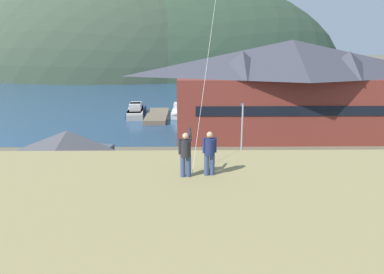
# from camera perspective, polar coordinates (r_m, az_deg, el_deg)

# --- Properties ---
(ground_plane) EXTENTS (600.00, 600.00, 0.00)m
(ground_plane) POSITION_cam_1_polar(r_m,az_deg,el_deg) (23.39, 2.14, -14.34)
(ground_plane) COLOR #66604C
(parking_lot_pad) EXTENTS (40.00, 20.00, 0.10)m
(parking_lot_pad) POSITION_cam_1_polar(r_m,az_deg,el_deg) (27.82, 1.63, -9.17)
(parking_lot_pad) COLOR slate
(parking_lot_pad) RESTS_ON ground
(bay_water) EXTENTS (360.00, 84.00, 0.03)m
(bay_water) POSITION_cam_1_polar(r_m,az_deg,el_deg) (81.15, 0.04, 7.02)
(bay_water) COLOR navy
(bay_water) RESTS_ON ground
(far_hill_west_ridge) EXTENTS (117.26, 45.00, 50.24)m
(far_hill_west_ridge) POSITION_cam_1_polar(r_m,az_deg,el_deg) (154.78, -24.06, 9.61)
(far_hill_west_ridge) COLOR #42513D
(far_hill_west_ridge) RESTS_ON ground
(far_hill_east_peak) EXTENTS (95.81, 65.68, 73.62)m
(far_hill_east_peak) POSITION_cam_1_polar(r_m,az_deg,el_deg) (136.17, -14.44, 9.85)
(far_hill_east_peak) COLOR #3D4C38
(far_hill_east_peak) RESTS_ON ground
(far_hill_center_saddle) EXTENTS (102.88, 63.89, 70.30)m
(far_hill_center_saddle) POSITION_cam_1_polar(r_m,az_deg,el_deg) (132.69, -12.43, 9.84)
(far_hill_center_saddle) COLOR #3D4C38
(far_hill_center_saddle) RESTS_ON ground
(far_hill_far_shoulder) EXTENTS (142.27, 73.70, 72.07)m
(far_hill_far_shoulder) POSITION_cam_1_polar(r_m,az_deg,el_deg) (138.09, -6.55, 10.29)
(far_hill_far_shoulder) COLOR #334733
(far_hill_far_shoulder) RESTS_ON ground
(harbor_lodge) EXTENTS (28.98, 10.44, 11.75)m
(harbor_lodge) POSITION_cam_1_polar(r_m,az_deg,el_deg) (44.93, 15.58, 7.86)
(harbor_lodge) COLOR brown
(harbor_lodge) RESTS_ON ground
(storage_shed_near_lot) EXTENTS (6.76, 6.06, 4.91)m
(storage_shed_near_lot) POSITION_cam_1_polar(r_m,az_deg,el_deg) (29.40, -19.17, -3.45)
(storage_shed_near_lot) COLOR #474C56
(storage_shed_near_lot) RESTS_ON ground
(storage_shed_waterside) EXTENTS (6.64, 5.09, 4.21)m
(storage_shed_waterside) POSITION_cam_1_polar(r_m,az_deg,el_deg) (43.59, 2.46, 2.79)
(storage_shed_waterside) COLOR #756B5B
(storage_shed_waterside) RESTS_ON ground
(wharf_dock) EXTENTS (3.20, 10.39, 0.70)m
(wharf_dock) POSITION_cam_1_polar(r_m,az_deg,el_deg) (55.19, -5.66, 3.42)
(wharf_dock) COLOR #70604C
(wharf_dock) RESTS_ON ground
(moored_boat_wharfside) EXTENTS (2.42, 7.51, 2.16)m
(moored_boat_wharfside) POSITION_cam_1_polar(r_m,az_deg,el_deg) (57.69, -9.01, 4.20)
(moored_boat_wharfside) COLOR navy
(moored_boat_wharfside) RESTS_ON ground
(moored_boat_outer_mooring) EXTENTS (2.34, 6.40, 2.16)m
(moored_boat_outer_mooring) POSITION_cam_1_polar(r_m,az_deg,el_deg) (56.68, -2.16, 4.18)
(moored_boat_outer_mooring) COLOR silver
(moored_boat_outer_mooring) RESTS_ON ground
(moored_boat_inner_slip) EXTENTS (3.26, 7.99, 2.16)m
(moored_boat_inner_slip) POSITION_cam_1_polar(r_m,az_deg,el_deg) (57.05, -9.15, 4.07)
(moored_boat_inner_slip) COLOR #A8A399
(moored_boat_inner_slip) RESTS_ON ground
(parked_car_mid_row_center) EXTENTS (4.35, 2.37, 1.82)m
(parked_car_mid_row_center) POSITION_cam_1_polar(r_m,az_deg,el_deg) (32.81, 25.58, -4.96)
(parked_car_mid_row_center) COLOR black
(parked_car_mid_row_center) RESTS_ON parking_lot_pad
(parked_car_front_row_silver) EXTENTS (4.27, 2.19, 1.82)m
(parked_car_front_row_silver) POSITION_cam_1_polar(r_m,az_deg,el_deg) (25.98, 20.62, -9.58)
(parked_car_front_row_silver) COLOR red
(parked_car_front_row_silver) RESTS_ON parking_lot_pad
(parked_car_mid_row_near) EXTENTS (4.29, 2.22, 1.82)m
(parked_car_mid_row_near) POSITION_cam_1_polar(r_m,az_deg,el_deg) (31.30, 16.94, -5.03)
(parked_car_mid_row_near) COLOR #9EA3A8
(parked_car_mid_row_near) RESTS_ON parking_lot_pad
(parked_car_corner_spot) EXTENTS (4.33, 2.32, 1.82)m
(parked_car_corner_spot) POSITION_cam_1_polar(r_m,az_deg,el_deg) (28.06, 2.04, -6.71)
(parked_car_corner_spot) COLOR black
(parked_car_corner_spot) RESTS_ON parking_lot_pad
(parked_car_front_row_end) EXTENTS (4.21, 2.08, 1.82)m
(parked_car_front_row_end) POSITION_cam_1_polar(r_m,az_deg,el_deg) (22.99, -14.60, -12.40)
(parked_car_front_row_end) COLOR silver
(parked_car_front_row_end) RESTS_ON parking_lot_pad
(parked_car_front_row_red) EXTENTS (4.31, 2.28, 1.82)m
(parked_car_front_row_red) POSITION_cam_1_polar(r_m,az_deg,el_deg) (23.44, -0.49, -11.31)
(parked_car_front_row_red) COLOR red
(parked_car_front_row_red) RESTS_ON parking_lot_pad
(parking_light_pole) EXTENTS (0.24, 0.78, 6.05)m
(parking_light_pole) POSITION_cam_1_polar(r_m,az_deg,el_deg) (32.26, 8.09, 0.89)
(parking_light_pole) COLOR #ADADB2
(parking_light_pole) RESTS_ON parking_lot_pad
(person_kite_flyer) EXTENTS (0.52, 0.67, 1.86)m
(person_kite_flyer) POSITION_cam_1_polar(r_m,az_deg,el_deg) (13.39, -1.04, -2.60)
(person_kite_flyer) COLOR #384770
(person_kite_flyer) RESTS_ON grassy_hill_foreground
(person_companion) EXTENTS (0.54, 0.40, 1.74)m
(person_companion) POSITION_cam_1_polar(r_m,az_deg,el_deg) (13.56, 2.86, -2.44)
(person_companion) COLOR #384770
(person_companion) RESTS_ON grassy_hill_foreground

